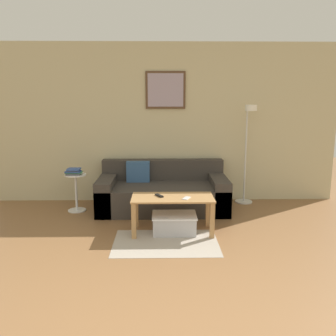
{
  "coord_description": "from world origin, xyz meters",
  "views": [
    {
      "loc": [
        -0.06,
        -2.08,
        1.68
      ],
      "look_at": [
        0.02,
        2.15,
        0.85
      ],
      "focal_mm": 38.0,
      "sensor_mm": 36.0,
      "label": 1
    }
  ],
  "objects_px": {
    "storage_bin": "(174,223)",
    "book_stack": "(74,172)",
    "side_table": "(76,189)",
    "coffee_table": "(173,204)",
    "remote_control": "(159,196)",
    "floor_lamp": "(248,145)",
    "cell_phone": "(186,198)",
    "couch": "(163,193)"
  },
  "relations": [
    {
      "from": "side_table",
      "to": "remote_control",
      "type": "xyz_separation_m",
      "value": [
        1.26,
        -0.88,
        0.14
      ]
    },
    {
      "from": "side_table",
      "to": "couch",
      "type": "bearing_deg",
      "value": 4.18
    },
    {
      "from": "floor_lamp",
      "to": "cell_phone",
      "type": "xyz_separation_m",
      "value": [
        -1.04,
        -1.28,
        -0.49
      ]
    },
    {
      "from": "storage_bin",
      "to": "cell_phone",
      "type": "distance_m",
      "value": 0.38
    },
    {
      "from": "couch",
      "to": "remote_control",
      "type": "distance_m",
      "value": 1.0
    },
    {
      "from": "coffee_table",
      "to": "floor_lamp",
      "type": "relative_size",
      "value": 0.65
    },
    {
      "from": "floor_lamp",
      "to": "book_stack",
      "type": "relative_size",
      "value": 6.57
    },
    {
      "from": "coffee_table",
      "to": "storage_bin",
      "type": "relative_size",
      "value": 1.84
    },
    {
      "from": "storage_bin",
      "to": "couch",
      "type": "bearing_deg",
      "value": 98.16
    },
    {
      "from": "floor_lamp",
      "to": "side_table",
      "type": "relative_size",
      "value": 2.79
    },
    {
      "from": "couch",
      "to": "book_stack",
      "type": "bearing_deg",
      "value": -175.18
    },
    {
      "from": "storage_bin",
      "to": "floor_lamp",
      "type": "bearing_deg",
      "value": 45.45
    },
    {
      "from": "side_table",
      "to": "book_stack",
      "type": "distance_m",
      "value": 0.27
    },
    {
      "from": "coffee_table",
      "to": "book_stack",
      "type": "xyz_separation_m",
      "value": [
        -1.45,
        0.89,
        0.24
      ]
    },
    {
      "from": "storage_bin",
      "to": "side_table",
      "type": "xyz_separation_m",
      "value": [
        -1.45,
        0.92,
        0.22
      ]
    },
    {
      "from": "coffee_table",
      "to": "side_table",
      "type": "xyz_separation_m",
      "value": [
        -1.43,
        0.9,
        -0.03
      ]
    },
    {
      "from": "side_table",
      "to": "coffee_table",
      "type": "bearing_deg",
      "value": -32.33
    },
    {
      "from": "coffee_table",
      "to": "floor_lamp",
      "type": "distance_m",
      "value": 1.8
    },
    {
      "from": "remote_control",
      "to": "couch",
      "type": "bearing_deg",
      "value": 56.32
    },
    {
      "from": "coffee_table",
      "to": "couch",
      "type": "bearing_deg",
      "value": 97.09
    },
    {
      "from": "storage_bin",
      "to": "book_stack",
      "type": "xyz_separation_m",
      "value": [
        -1.47,
        0.9,
        0.49
      ]
    },
    {
      "from": "coffee_table",
      "to": "book_stack",
      "type": "relative_size",
      "value": 4.25
    },
    {
      "from": "couch",
      "to": "remote_control",
      "type": "relative_size",
      "value": 12.91
    },
    {
      "from": "floor_lamp",
      "to": "remote_control",
      "type": "bearing_deg",
      "value": -139.64
    },
    {
      "from": "couch",
      "to": "storage_bin",
      "type": "height_order",
      "value": "couch"
    },
    {
      "from": "coffee_table",
      "to": "floor_lamp",
      "type": "bearing_deg",
      "value": 44.64
    },
    {
      "from": "book_stack",
      "to": "floor_lamp",
      "type": "bearing_deg",
      "value": 6.67
    },
    {
      "from": "storage_bin",
      "to": "book_stack",
      "type": "bearing_deg",
      "value": 148.46
    },
    {
      "from": "side_table",
      "to": "remote_control",
      "type": "bearing_deg",
      "value": -34.94
    },
    {
      "from": "book_stack",
      "to": "remote_control",
      "type": "xyz_separation_m",
      "value": [
        1.28,
        -0.86,
        -0.14
      ]
    },
    {
      "from": "remote_control",
      "to": "cell_phone",
      "type": "height_order",
      "value": "remote_control"
    },
    {
      "from": "floor_lamp",
      "to": "cell_phone",
      "type": "bearing_deg",
      "value": -129.31
    },
    {
      "from": "side_table",
      "to": "remote_control",
      "type": "relative_size",
      "value": 3.78
    },
    {
      "from": "floor_lamp",
      "to": "cell_phone",
      "type": "height_order",
      "value": "floor_lamp"
    },
    {
      "from": "storage_bin",
      "to": "book_stack",
      "type": "relative_size",
      "value": 2.31
    },
    {
      "from": "book_stack",
      "to": "remote_control",
      "type": "distance_m",
      "value": 1.55
    },
    {
      "from": "coffee_table",
      "to": "remote_control",
      "type": "relative_size",
      "value": 6.84
    },
    {
      "from": "remote_control",
      "to": "storage_bin",
      "type": "bearing_deg",
      "value": -42.15
    },
    {
      "from": "book_stack",
      "to": "couch",
      "type": "bearing_deg",
      "value": 4.82
    },
    {
      "from": "cell_phone",
      "to": "remote_control",
      "type": "bearing_deg",
      "value": -171.84
    },
    {
      "from": "storage_bin",
      "to": "remote_control",
      "type": "distance_m",
      "value": 0.4
    },
    {
      "from": "couch",
      "to": "side_table",
      "type": "relative_size",
      "value": 3.41
    }
  ]
}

